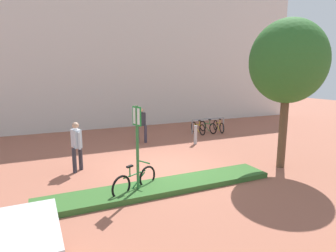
# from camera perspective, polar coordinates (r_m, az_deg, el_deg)

# --- Properties ---
(ground_plane) EXTENTS (60.00, 60.00, 0.00)m
(ground_plane) POSITION_cam_1_polar(r_m,az_deg,el_deg) (10.39, -0.52, -8.27)
(ground_plane) COLOR #9E5B47
(building_facade) EXTENTS (28.00, 1.20, 10.00)m
(building_facade) POSITION_cam_1_polar(r_m,az_deg,el_deg) (18.38, -12.37, 15.43)
(building_facade) COLOR silver
(building_facade) RESTS_ON ground
(planter_strip) EXTENTS (7.00, 1.10, 0.16)m
(planter_strip) POSITION_cam_1_polar(r_m,az_deg,el_deg) (8.50, -1.27, -12.07)
(planter_strip) COLOR #336028
(planter_strip) RESTS_ON ground
(tree_sidewalk) EXTENTS (2.59, 2.59, 5.16)m
(tree_sidewalk) POSITION_cam_1_polar(r_m,az_deg,el_deg) (10.74, 22.81, 11.67)
(tree_sidewalk) COLOR brown
(tree_sidewalk) RESTS_ON ground
(parking_sign_post) EXTENTS (0.13, 0.35, 2.49)m
(parking_sign_post) POSITION_cam_1_polar(r_m,az_deg,el_deg) (7.78, -6.15, -2.29)
(parking_sign_post) COLOR #2D7238
(parking_sign_post) RESTS_ON ground
(bike_at_sign) EXTENTS (1.54, 0.79, 0.86)m
(bike_at_sign) POSITION_cam_1_polar(r_m,az_deg,el_deg) (8.25, -6.60, -10.86)
(bike_at_sign) COLOR black
(bike_at_sign) RESTS_ON ground
(bike_rack_cluster) EXTENTS (2.11, 1.62, 0.83)m
(bike_rack_cluster) POSITION_cam_1_polar(r_m,az_deg,el_deg) (16.43, 8.02, -0.11)
(bike_rack_cluster) COLOR #99999E
(bike_rack_cluster) RESTS_ON ground
(bollard_steel) EXTENTS (0.16, 0.16, 0.90)m
(bollard_steel) POSITION_cam_1_polar(r_m,az_deg,el_deg) (13.70, 5.50, -1.75)
(bollard_steel) COLOR #ADADB2
(bollard_steel) RESTS_ON ground
(person_suited_dark) EXTENTS (0.50, 0.44, 1.72)m
(person_suited_dark) POSITION_cam_1_polar(r_m,az_deg,el_deg) (13.84, -5.31, 0.63)
(person_suited_dark) COLOR #383342
(person_suited_dark) RESTS_ON ground
(person_casual_tan) EXTENTS (0.37, 0.59, 1.72)m
(person_casual_tan) POSITION_cam_1_polar(r_m,az_deg,el_deg) (10.23, -17.76, -3.35)
(person_casual_tan) COLOR #2D2D38
(person_casual_tan) RESTS_ON ground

